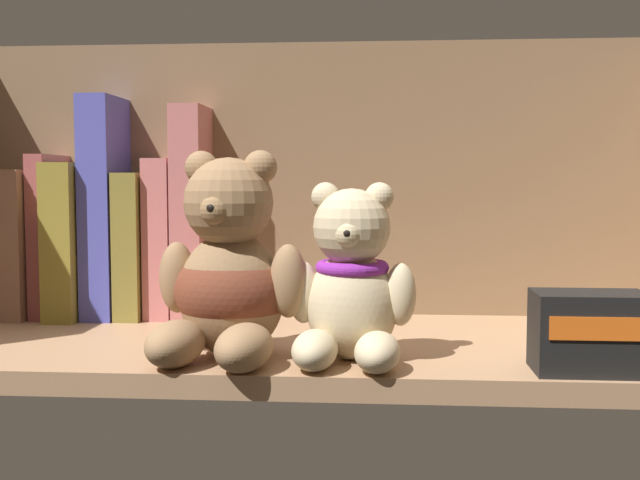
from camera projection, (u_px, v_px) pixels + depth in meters
shelf_board at (299, 349)px, 74.72cm from camera, size 76.68×29.12×2.00cm
shelf_back_panel at (313, 188)px, 88.63cm from camera, size 79.08×1.20×32.71cm
book_0 at (3, 245)px, 89.01cm from camera, size 2.74×12.05×15.65cm
book_1 at (31, 242)px, 88.73cm from camera, size 3.45×13.40×16.38cm
book_2 at (56, 235)px, 88.44cm from camera, size 2.02×10.92×18.06cm
book_3 at (81, 239)px, 88.25cm from camera, size 3.41×14.47×17.13cm
book_4 at (111, 207)px, 87.70cm from camera, size 3.40×11.70×24.38cm
book_5 at (140, 244)px, 87.75cm from camera, size 2.80×11.35×16.04cm
book_6 at (166, 238)px, 87.46cm from camera, size 2.88×9.45×17.60cm
book_7 at (195, 212)px, 86.99cm from camera, size 3.30×9.68×23.36cm
teddy_bear_larger at (229, 277)px, 66.40cm from camera, size 13.18×14.07×17.77cm
teddy_bear_smaller at (351, 285)px, 64.92cm from camera, size 11.04×11.26×15.06cm
small_product_box at (590, 332)px, 61.39cm from camera, size 8.84×5.51×6.38cm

